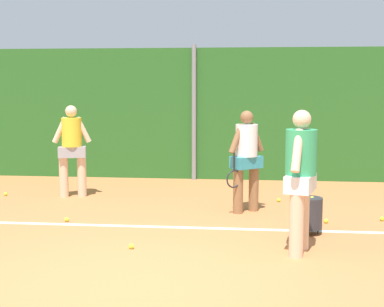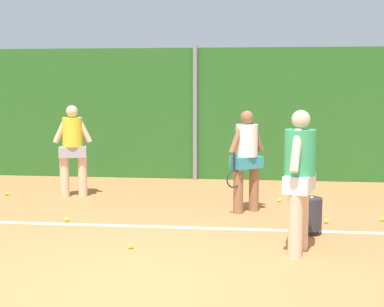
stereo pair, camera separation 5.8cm
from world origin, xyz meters
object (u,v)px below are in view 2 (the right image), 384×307
at_px(tennis_ball_1, 382,219).
at_px(player_midcourt, 246,156).
at_px(tennis_ball_5, 7,194).
at_px(tennis_ball_7, 279,200).
at_px(player_backcourt_far, 73,146).
at_px(tennis_ball_0, 130,246).
at_px(ball_hopper, 309,213).
at_px(player_foreground_near, 300,174).
at_px(tennis_ball_2, 326,221).
at_px(tennis_ball_3, 67,219).

bearing_deg(tennis_ball_1, player_midcourt, 169.30).
xyz_separation_m(tennis_ball_5, tennis_ball_7, (4.91, -0.02, 0.00)).
bearing_deg(player_backcourt_far, tennis_ball_0, -74.71).
bearing_deg(tennis_ball_7, tennis_ball_5, 179.74).
bearing_deg(player_backcourt_far, ball_hopper, -42.16).
height_order(ball_hopper, tennis_ball_1, ball_hopper).
bearing_deg(player_foreground_near, tennis_ball_7, 18.63).
bearing_deg(tennis_ball_5, tennis_ball_2, -14.74).
height_order(player_backcourt_far, ball_hopper, player_backcourt_far).
bearing_deg(tennis_ball_1, ball_hopper, -143.93).
relative_size(ball_hopper, tennis_ball_7, 7.78).
height_order(tennis_ball_2, tennis_ball_3, same).
bearing_deg(player_foreground_near, tennis_ball_1, -21.39).
xyz_separation_m(tennis_ball_3, tennis_ball_5, (-1.73, 1.75, 0.00)).
relative_size(player_foreground_near, tennis_ball_7, 26.06).
bearing_deg(player_foreground_near, tennis_ball_0, 108.12).
distance_m(player_foreground_near, ball_hopper, 1.14).
distance_m(tennis_ball_0, tennis_ball_3, 1.77).
bearing_deg(tennis_ball_5, tennis_ball_7, -0.26).
xyz_separation_m(player_midcourt, tennis_ball_2, (1.18, -0.61, -0.86)).
relative_size(player_backcourt_far, ball_hopper, 3.19).
relative_size(player_midcourt, tennis_ball_2, 24.33).
bearing_deg(player_midcourt, tennis_ball_5, -50.12).
height_order(tennis_ball_0, tennis_ball_7, same).
relative_size(tennis_ball_3, tennis_ball_5, 1.00).
bearing_deg(player_midcourt, tennis_ball_1, 130.18).
distance_m(tennis_ball_5, tennis_ball_7, 4.91).
distance_m(player_backcourt_far, tennis_ball_5, 1.53).
relative_size(player_midcourt, ball_hopper, 3.13).
bearing_deg(tennis_ball_2, tennis_ball_7, 113.31).
xyz_separation_m(tennis_ball_2, tennis_ball_5, (-5.52, 1.45, 0.00)).
relative_size(ball_hopper, tennis_ball_2, 7.78).
xyz_separation_m(player_midcourt, tennis_ball_7, (0.56, 0.82, -0.86)).
bearing_deg(tennis_ball_5, player_backcourt_far, 2.35).
bearing_deg(tennis_ball_7, tennis_ball_3, -151.46).
distance_m(player_midcourt, tennis_ball_7, 1.32).
relative_size(player_foreground_near, tennis_ball_0, 26.06).
relative_size(player_midcourt, tennis_ball_5, 24.33).
bearing_deg(tennis_ball_3, tennis_ball_7, 28.54).
bearing_deg(ball_hopper, tennis_ball_0, -157.10).
xyz_separation_m(player_foreground_near, tennis_ball_1, (1.36, 1.74, -0.93)).
distance_m(player_backcourt_far, tennis_ball_1, 5.35).
distance_m(player_foreground_near, tennis_ball_7, 3.08).
distance_m(ball_hopper, tennis_ball_1, 1.45).
distance_m(player_backcourt_far, tennis_ball_2, 4.62).
bearing_deg(player_backcourt_far, player_foreground_near, -52.71).
relative_size(tennis_ball_0, tennis_ball_5, 1.00).
distance_m(player_midcourt, tennis_ball_1, 2.23).
distance_m(player_backcourt_far, tennis_ball_7, 3.76).
bearing_deg(player_foreground_near, tennis_ball_3, 86.39).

